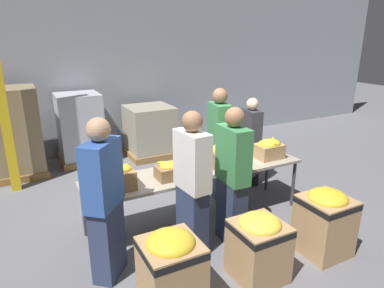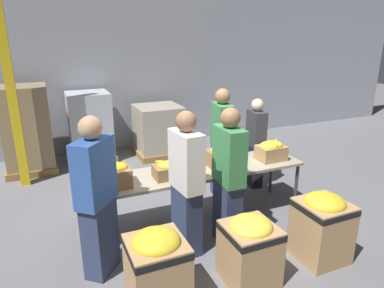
% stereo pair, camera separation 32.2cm
% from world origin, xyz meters
% --- Properties ---
extents(ground_plane, '(30.00, 30.00, 0.00)m').
position_xyz_m(ground_plane, '(0.00, 0.00, 0.00)').
color(ground_plane, slate).
extents(wall_back, '(16.00, 0.08, 4.00)m').
position_xyz_m(wall_back, '(0.00, 3.76, 2.00)').
color(wall_back, '#9399A3').
rests_on(wall_back, ground_plane).
extents(sorting_table, '(3.13, 0.74, 0.77)m').
position_xyz_m(sorting_table, '(0.00, 0.00, 0.72)').
color(sorting_table, '#9E937F').
rests_on(sorting_table, ground_plane).
extents(banana_box_0, '(0.49, 0.32, 0.31)m').
position_xyz_m(banana_box_0, '(-1.18, -0.09, 0.92)').
color(banana_box_0, olive).
rests_on(banana_box_0, sorting_table).
extents(banana_box_1, '(0.40, 0.28, 0.24)m').
position_xyz_m(banana_box_1, '(-0.43, -0.09, 0.88)').
color(banana_box_1, olive).
rests_on(banana_box_1, sorting_table).
extents(banana_box_2, '(0.43, 0.33, 0.31)m').
position_xyz_m(banana_box_2, '(0.41, 0.01, 0.92)').
color(banana_box_2, olive).
rests_on(banana_box_2, sorting_table).
extents(banana_box_3, '(0.40, 0.30, 0.30)m').
position_xyz_m(banana_box_3, '(1.18, -0.07, 0.91)').
color(banana_box_3, tan).
rests_on(banana_box_3, sorting_table).
extents(volunteer_0, '(0.25, 0.48, 1.75)m').
position_xyz_m(volunteer_0, '(0.13, -0.66, 0.87)').
color(volunteer_0, '#2D3856').
rests_on(volunteer_0, ground_plane).
extents(volunteer_1, '(0.28, 0.49, 1.76)m').
position_xyz_m(volunteer_1, '(-0.40, -0.62, 0.87)').
color(volunteer_1, '#2D3856').
rests_on(volunteer_1, ground_plane).
extents(volunteer_2, '(0.50, 0.52, 1.79)m').
position_xyz_m(volunteer_2, '(-1.42, -0.61, 0.89)').
color(volunteer_2, '#2D3856').
rests_on(volunteer_2, ground_plane).
extents(volunteer_3, '(0.26, 0.44, 1.54)m').
position_xyz_m(volunteer_3, '(1.42, 0.69, 0.76)').
color(volunteer_3, black).
rests_on(volunteer_3, ground_plane).
extents(volunteer_4, '(0.32, 0.51, 1.77)m').
position_xyz_m(volunteer_4, '(0.69, 0.55, 0.88)').
color(volunteer_4, '#2D3856').
rests_on(volunteer_4, ground_plane).
extents(donation_bin_0, '(0.53, 0.53, 0.84)m').
position_xyz_m(donation_bin_0, '(-1.02, -1.38, 0.45)').
color(donation_bin_0, tan).
rests_on(donation_bin_0, ground_plane).
extents(donation_bin_1, '(0.53, 0.53, 0.75)m').
position_xyz_m(donation_bin_1, '(-0.00, -1.38, 0.40)').
color(donation_bin_1, tan).
rests_on(donation_bin_1, ground_plane).
extents(donation_bin_2, '(0.55, 0.55, 0.82)m').
position_xyz_m(donation_bin_2, '(0.98, -1.38, 0.44)').
color(donation_bin_2, tan).
rests_on(donation_bin_2, ground_plane).
extents(support_pillar, '(0.15, 0.15, 4.00)m').
position_xyz_m(support_pillar, '(-2.28, 2.32, 2.00)').
color(support_pillar, gold).
rests_on(support_pillar, ground_plane).
extents(pallet_stack_0, '(0.90, 0.90, 1.43)m').
position_xyz_m(pallet_stack_0, '(-1.00, 3.19, 0.70)').
color(pallet_stack_0, olive).
rests_on(pallet_stack_0, ground_plane).
extents(pallet_stack_1, '(1.03, 1.03, 1.08)m').
position_xyz_m(pallet_stack_1, '(0.41, 2.92, 0.53)').
color(pallet_stack_1, olive).
rests_on(pallet_stack_1, ground_plane).
extents(pallet_stack_2, '(0.91, 0.91, 1.65)m').
position_xyz_m(pallet_stack_2, '(-2.17, 2.98, 0.82)').
color(pallet_stack_2, olive).
rests_on(pallet_stack_2, ground_plane).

